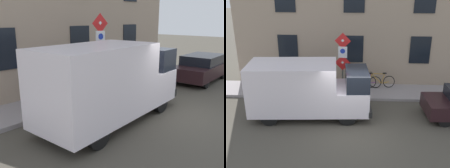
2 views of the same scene
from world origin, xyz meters
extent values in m
plane|color=#474239|center=(0.00, 0.00, 0.00)|extent=(80.00, 80.00, 0.00)
cube|color=gray|center=(3.79, 0.00, 0.07)|extent=(2.04, 15.23, 0.14)
cube|color=tan|center=(5.16, 0.00, 3.40)|extent=(0.70, 13.23, 6.80)
cube|color=black|center=(4.79, -3.64, 2.17)|extent=(0.06, 1.10, 1.50)
cube|color=black|center=(4.79, 0.00, 2.17)|extent=(0.06, 1.10, 1.50)
cube|color=black|center=(4.79, 3.64, 2.17)|extent=(0.06, 1.10, 1.50)
cylinder|color=#474C47|center=(3.03, 0.50, 1.72)|extent=(0.09, 0.09, 3.16)
pyramid|color=silver|center=(2.95, 0.51, 3.05)|extent=(0.09, 0.50, 0.50)
pyramid|color=red|center=(2.95, 0.51, 3.05)|extent=(0.07, 0.56, 0.56)
cube|color=white|center=(2.97, 0.51, 2.50)|extent=(0.08, 0.44, 0.56)
cylinder|color=#1933B2|center=(2.94, 0.51, 2.56)|extent=(0.03, 0.24, 0.24)
pyramid|color=silver|center=(2.95, 0.51, 1.95)|extent=(0.09, 0.50, 0.50)
pyramid|color=red|center=(2.95, 0.51, 1.95)|extent=(0.07, 0.56, 0.56)
cube|color=white|center=(1.03, 2.61, 1.41)|extent=(2.25, 3.93, 2.18)
cube|color=white|center=(1.20, 0.02, 0.87)|extent=(2.09, 1.53, 1.10)
cube|color=black|center=(1.22, -0.19, 1.77)|extent=(1.98, 1.11, 0.84)
cube|color=black|center=(1.25, -0.73, 0.50)|extent=(2.01, 0.29, 0.28)
cylinder|color=black|center=(2.07, 0.31, 0.38)|extent=(0.27, 0.77, 0.76)
cylinder|color=black|center=(0.31, 0.19, 0.38)|extent=(0.27, 0.77, 0.76)
cylinder|color=black|center=(1.84, 3.63, 0.38)|extent=(0.27, 0.77, 0.76)
cylinder|color=black|center=(0.09, 3.51, 0.38)|extent=(0.27, 0.77, 0.76)
cylinder|color=black|center=(0.39, -3.98, 0.30)|extent=(0.21, 0.61, 0.60)
cylinder|color=black|center=(1.94, -3.91, 0.30)|extent=(0.21, 0.61, 0.60)
torus|color=black|center=(4.20, -0.97, 0.47)|extent=(0.22, 0.67, 0.66)
torus|color=black|center=(4.32, -2.02, 0.47)|extent=(0.22, 0.67, 0.66)
cylinder|color=gold|center=(4.24, -1.31, 0.68)|extent=(0.11, 0.60, 0.60)
cylinder|color=gold|center=(4.25, -1.38, 0.95)|extent=(0.12, 0.73, 0.07)
cylinder|color=gold|center=(4.28, -1.67, 0.66)|extent=(0.06, 0.19, 0.55)
cylinder|color=gold|center=(4.30, -1.81, 0.43)|extent=(0.09, 0.43, 0.12)
cylinder|color=gold|center=(4.20, -1.00, 0.72)|extent=(0.05, 0.09, 0.50)
cube|color=black|center=(4.29, -1.74, 0.97)|extent=(0.10, 0.21, 0.06)
cylinder|color=#262626|center=(4.21, -1.02, 1.02)|extent=(0.46, 0.08, 0.03)
torus|color=black|center=(4.32, -0.22, 0.47)|extent=(0.20, 0.67, 0.66)
torus|color=black|center=(4.20, -1.26, 0.47)|extent=(0.20, 0.67, 0.66)
cylinder|color=purple|center=(4.28, -0.55, 0.68)|extent=(0.10, 0.60, 0.60)
cylinder|color=purple|center=(4.27, -0.63, 0.95)|extent=(0.12, 0.73, 0.07)
cylinder|color=purple|center=(4.24, -0.91, 0.66)|extent=(0.06, 0.19, 0.55)
cylinder|color=purple|center=(4.23, -1.05, 0.43)|extent=(0.08, 0.43, 0.12)
cylinder|color=purple|center=(4.32, -0.24, 0.72)|extent=(0.05, 0.09, 0.50)
cube|color=black|center=(4.23, -0.99, 0.97)|extent=(0.10, 0.21, 0.06)
cylinder|color=#262626|center=(4.32, -0.27, 1.02)|extent=(0.46, 0.08, 0.03)
cylinder|color=#262B47|center=(3.62, 2.52, 0.56)|extent=(0.16, 0.16, 0.85)
cylinder|color=#262B47|center=(3.80, 2.54, 0.56)|extent=(0.16, 0.16, 0.85)
cube|color=#274FAD|center=(3.71, 2.53, 1.30)|extent=(0.43, 0.30, 0.62)
sphere|color=tan|center=(3.71, 2.53, 1.75)|extent=(0.22, 0.22, 0.22)
cylinder|color=#2D5133|center=(3.13, -0.18, 0.59)|extent=(0.44, 0.44, 0.90)
camera|label=1|loc=(-4.11, 7.58, 3.24)|focal=40.22mm
camera|label=2|loc=(-10.37, -0.03, 6.21)|focal=45.26mm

